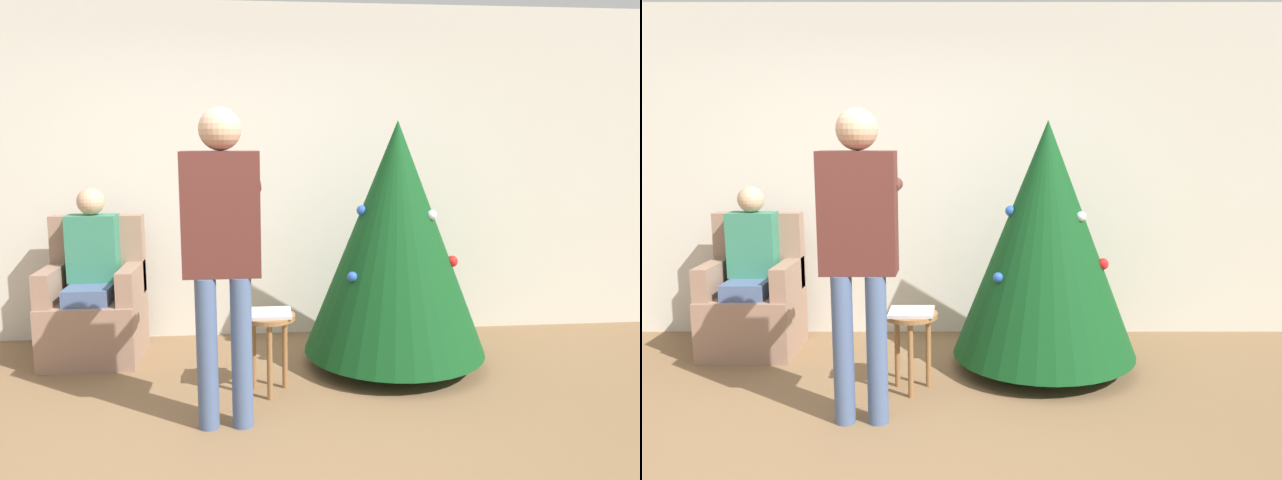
% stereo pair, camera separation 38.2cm
% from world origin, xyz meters
% --- Properties ---
extents(ground_plane, '(14.00, 14.00, 0.00)m').
position_xyz_m(ground_plane, '(0.00, 0.00, 0.00)').
color(ground_plane, brown).
extents(wall_back, '(8.00, 0.06, 2.70)m').
position_xyz_m(wall_back, '(0.00, 2.23, 1.35)').
color(wall_back, beige).
rests_on(wall_back, ground_plane).
extents(christmas_tree, '(1.31, 1.31, 1.77)m').
position_xyz_m(christmas_tree, '(1.16, 1.39, 0.94)').
color(christmas_tree, brown).
rests_on(christmas_tree, ground_plane).
extents(armchair, '(0.69, 0.62, 1.06)m').
position_xyz_m(armchair, '(-1.04, 1.75, 0.38)').
color(armchair, '#93705B').
rests_on(armchair, ground_plane).
extents(person_seated, '(0.36, 0.46, 1.28)m').
position_xyz_m(person_seated, '(-1.04, 1.72, 0.71)').
color(person_seated, '#475B84').
rests_on(person_seated, ground_plane).
extents(person_standing, '(0.45, 0.57, 1.81)m').
position_xyz_m(person_standing, '(-0.01, 0.54, 1.10)').
color(person_standing, '#475B84').
rests_on(person_standing, ground_plane).
extents(side_stool, '(0.34, 0.34, 0.52)m').
position_xyz_m(side_stool, '(0.25, 0.96, 0.42)').
color(side_stool, olive).
rests_on(side_stool, ground_plane).
extents(laptop, '(0.29, 0.25, 0.02)m').
position_xyz_m(laptop, '(0.25, 0.96, 0.53)').
color(laptop, silver).
rests_on(laptop, side_stool).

